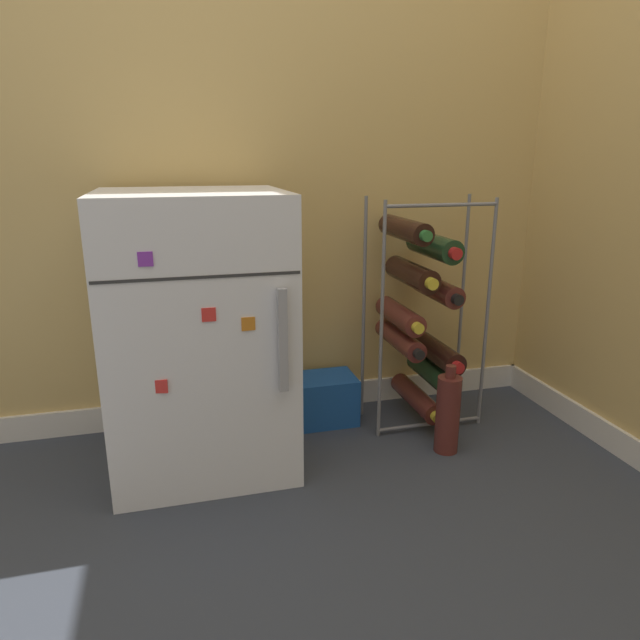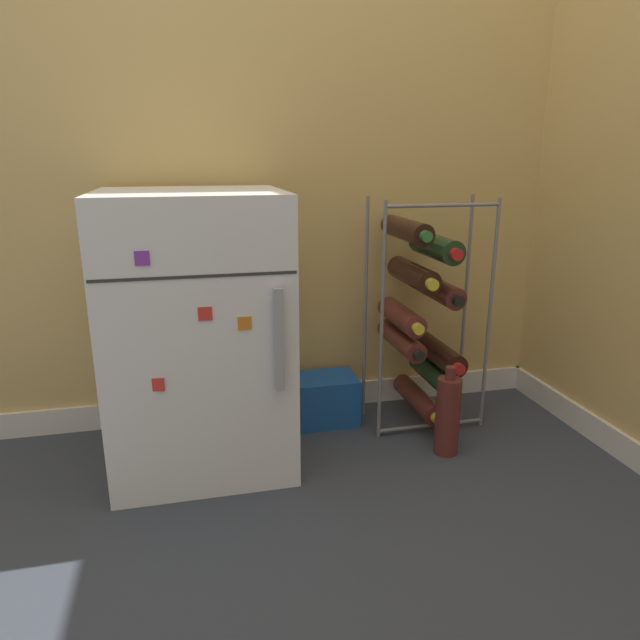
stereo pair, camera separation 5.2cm
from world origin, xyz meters
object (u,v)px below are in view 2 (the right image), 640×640
soda_box (326,399)px  loose_bottle_floor (448,415)px  wine_rack (422,314)px  mini_fridge (198,332)px

soda_box → loose_bottle_floor: (0.32, -0.31, 0.05)m
wine_rack → loose_bottle_floor: size_ratio=2.70×
mini_fridge → soda_box: (0.44, 0.16, -0.33)m
wine_rack → soda_box: wine_rack is taller
wine_rack → soda_box: size_ratio=3.70×
soda_box → mini_fridge: bearing=-160.0°
wine_rack → loose_bottle_floor: (0.00, -0.24, -0.27)m
mini_fridge → soda_box: mini_fridge is taller
mini_fridge → loose_bottle_floor: (0.76, -0.15, -0.29)m
wine_rack → loose_bottle_floor: 0.36m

